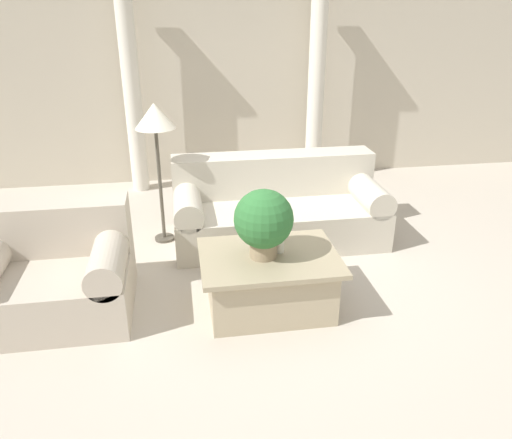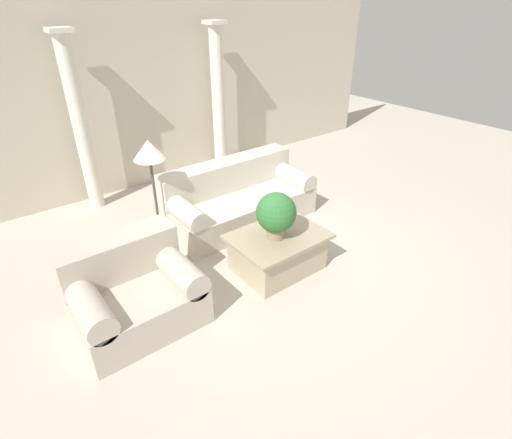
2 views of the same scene
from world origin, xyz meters
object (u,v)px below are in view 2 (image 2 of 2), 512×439
object	(u,v)px
floor_lamp	(149,155)
sofa_long	(237,198)
potted_plant	(276,214)
loveseat	(132,290)
coffee_table	(278,252)

from	to	relation	value
floor_lamp	sofa_long	bearing A→B (deg)	-4.92
potted_plant	floor_lamp	distance (m)	1.71
loveseat	potted_plant	distance (m)	1.74
sofa_long	floor_lamp	size ratio (longest dim) A/B	1.49
sofa_long	potted_plant	xyz separation A→B (m)	(-0.38, -1.32, 0.45)
sofa_long	potted_plant	size ratio (longest dim) A/B	3.87
floor_lamp	loveseat	bearing A→B (deg)	-126.31
sofa_long	potted_plant	bearing A→B (deg)	-105.96
coffee_table	potted_plant	bearing A→B (deg)	-171.08
floor_lamp	coffee_table	bearing A→B (deg)	-58.61
loveseat	coffee_table	xyz separation A→B (m)	(1.71, -0.27, -0.11)
sofa_long	potted_plant	world-z (taller)	potted_plant
loveseat	floor_lamp	xyz separation A→B (m)	(0.84, 1.15, 0.90)
sofa_long	coffee_table	xyz separation A→B (m)	(-0.33, -1.31, -0.09)
sofa_long	loveseat	xyz separation A→B (m)	(-2.04, -1.05, 0.01)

